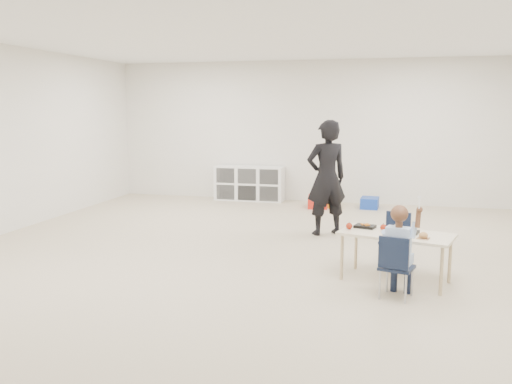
% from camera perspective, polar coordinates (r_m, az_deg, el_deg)
% --- Properties ---
extents(room, '(9.00, 9.02, 2.80)m').
position_cam_1_polar(room, '(6.48, -0.15, 4.72)').
color(room, '#B7A88D').
rests_on(room, ground).
extents(table, '(1.28, 0.87, 0.54)m').
position_cam_1_polar(table, '(6.09, 14.46, -6.62)').
color(table, beige).
rests_on(table, ground).
extents(chair_near, '(0.38, 0.36, 0.64)m').
position_cam_1_polar(chair_near, '(5.56, 14.60, -7.57)').
color(chair_near, black).
rests_on(chair_near, ground).
extents(chair_far, '(0.38, 0.36, 0.64)m').
position_cam_1_polar(chair_far, '(6.59, 14.39, -4.99)').
color(chair_far, black).
rests_on(chair_far, ground).
extents(child, '(0.53, 0.53, 1.01)m').
position_cam_1_polar(child, '(5.51, 14.67, -5.72)').
color(child, '#BCD7FF').
rests_on(child, chair_near).
extents(lunch_tray_near, '(0.25, 0.21, 0.03)m').
position_cam_1_polar(lunch_tray_near, '(6.06, 15.69, -4.03)').
color(lunch_tray_near, black).
rests_on(lunch_tray_near, table).
extents(lunch_tray_far, '(0.25, 0.21, 0.03)m').
position_cam_1_polar(lunch_tray_far, '(6.20, 11.40, -3.57)').
color(lunch_tray_far, black).
rests_on(lunch_tray_far, table).
extents(milk_carton, '(0.09, 0.09, 0.10)m').
position_cam_1_polar(milk_carton, '(5.92, 14.66, -3.94)').
color(milk_carton, white).
rests_on(milk_carton, table).
extents(bread_roll, '(0.09, 0.09, 0.07)m').
position_cam_1_polar(bread_roll, '(5.84, 17.21, -4.37)').
color(bread_roll, tan).
rests_on(bread_roll, table).
extents(apple_near, '(0.07, 0.07, 0.07)m').
position_cam_1_polar(apple_near, '(6.09, 13.27, -3.65)').
color(apple_near, maroon).
rests_on(apple_near, table).
extents(apple_far, '(0.07, 0.07, 0.07)m').
position_cam_1_polar(apple_far, '(6.09, 9.78, -3.55)').
color(apple_far, maroon).
rests_on(apple_far, table).
extents(cubby_shelf, '(1.40, 0.40, 0.70)m').
position_cam_1_polar(cubby_shelf, '(11.02, -0.70, 0.92)').
color(cubby_shelf, white).
rests_on(cubby_shelf, ground).
extents(adult, '(0.74, 0.67, 1.70)m').
position_cam_1_polar(adult, '(8.03, 7.43, 1.49)').
color(adult, black).
rests_on(adult, ground).
extents(bin_red, '(0.41, 0.50, 0.23)m').
position_cam_1_polar(bin_red, '(10.31, 6.51, -1.01)').
color(bin_red, red).
rests_on(bin_red, ground).
extents(bin_yellow, '(0.39, 0.48, 0.22)m').
position_cam_1_polar(bin_yellow, '(10.47, 7.39, -0.90)').
color(bin_yellow, gold).
rests_on(bin_yellow, ground).
extents(bin_blue, '(0.34, 0.43, 0.20)m').
position_cam_1_polar(bin_blue, '(10.41, 11.88, -1.13)').
color(bin_blue, '#163BA6').
rests_on(bin_blue, ground).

